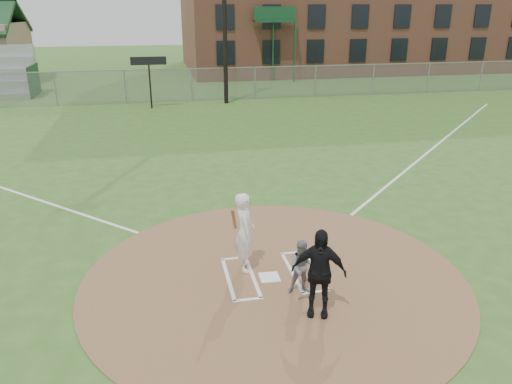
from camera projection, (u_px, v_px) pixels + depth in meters
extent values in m
plane|color=#356221|center=(274.00, 278.00, 10.99)|extent=(140.00, 140.00, 0.00)
cylinder|color=olive|center=(274.00, 278.00, 10.98)|extent=(8.40, 8.40, 0.02)
cube|color=white|center=(269.00, 277.00, 10.96)|extent=(0.45, 0.45, 0.03)
cube|color=white|center=(433.00, 148.00, 20.92)|extent=(17.04, 17.04, 0.01)
imported|color=slate|center=(303.00, 267.00, 10.23)|extent=(0.64, 0.53, 1.17)
imported|color=black|center=(319.00, 273.00, 9.41)|extent=(1.13, 0.78, 1.79)
cube|color=white|center=(228.00, 279.00, 10.93)|extent=(0.08, 1.80, 0.01)
cube|color=white|center=(253.00, 276.00, 11.03)|extent=(0.08, 1.80, 0.01)
cube|color=white|center=(234.00, 258.00, 11.81)|extent=(0.62, 0.08, 0.01)
cube|color=white|center=(248.00, 299.00, 10.16)|extent=(0.62, 0.08, 0.01)
cube|color=white|center=(315.00, 270.00, 11.30)|extent=(0.08, 1.80, 0.01)
cube|color=white|center=(292.00, 272.00, 11.20)|extent=(0.08, 1.80, 0.01)
cube|color=white|center=(293.00, 253.00, 12.08)|extent=(0.62, 0.08, 0.01)
cube|color=white|center=(316.00, 292.00, 10.43)|extent=(0.62, 0.08, 0.01)
imported|color=white|center=(245.00, 232.00, 11.04)|extent=(0.48, 0.69, 1.83)
cylinder|color=brown|center=(234.00, 219.00, 10.44)|extent=(0.23, 0.60, 0.70)
cube|color=slate|center=(192.00, 85.00, 30.82)|extent=(56.00, 0.03, 2.00)
cube|color=gray|center=(191.00, 69.00, 30.47)|extent=(56.00, 0.06, 0.06)
cube|color=gray|center=(192.00, 85.00, 30.82)|extent=(56.08, 0.08, 2.00)
cube|color=#194728|center=(34.00, 80.00, 32.81)|extent=(0.08, 3.20, 2.00)
cube|color=#194728|center=(275.00, 21.00, 37.63)|extent=(3.20, 1.00, 0.15)
cube|color=#194728|center=(273.00, 51.00, 38.88)|extent=(0.12, 0.12, 4.50)
cube|color=#194728|center=(295.00, 52.00, 38.28)|extent=(0.12, 0.12, 4.50)
cube|color=#194728|center=(275.00, 13.00, 37.43)|extent=(3.20, 0.08, 1.00)
cylinder|color=black|center=(150.00, 86.00, 28.60)|extent=(0.10, 0.10, 2.60)
cube|color=black|center=(148.00, 61.00, 28.10)|extent=(2.00, 0.10, 0.45)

